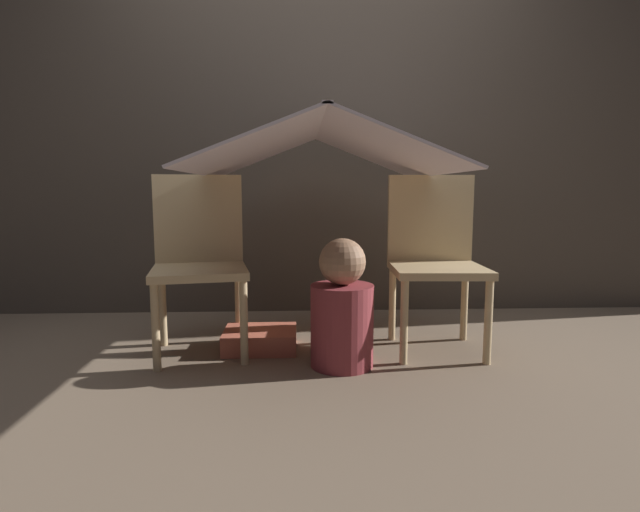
% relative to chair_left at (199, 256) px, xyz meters
% --- Properties ---
extents(ground_plane, '(8.80, 8.80, 0.00)m').
position_rel_chair_left_xyz_m(ground_plane, '(0.58, -0.15, -0.47)').
color(ground_plane, '#7A6651').
extents(wall_back, '(7.00, 0.05, 2.50)m').
position_rel_chair_left_xyz_m(wall_back, '(0.58, 0.81, 0.78)').
color(wall_back, '#4C4238').
rests_on(wall_back, ground_plane).
extents(chair_left, '(0.51, 0.51, 0.86)m').
position_rel_chair_left_xyz_m(chair_left, '(0.00, 0.00, 0.00)').
color(chair_left, '#D1B27F').
rests_on(chair_left, ground_plane).
extents(chair_right, '(0.46, 0.46, 0.86)m').
position_rel_chair_left_xyz_m(chair_right, '(1.16, 0.00, 0.00)').
color(chair_right, '#D1B27F').
rests_on(chair_right, ground_plane).
extents(sheet_canopy, '(1.14, 1.18, 0.23)m').
position_rel_chair_left_xyz_m(sheet_canopy, '(0.58, -0.08, 0.51)').
color(sheet_canopy, silver).
extents(person_front, '(0.28, 0.28, 0.58)m').
position_rel_chair_left_xyz_m(person_front, '(0.67, -0.27, -0.22)').
color(person_front, maroon).
rests_on(person_front, ground_plane).
extents(floor_cushion, '(0.36, 0.29, 0.10)m').
position_rel_chair_left_xyz_m(floor_cushion, '(0.29, -0.01, -0.42)').
color(floor_cushion, '#CC664C').
rests_on(floor_cushion, ground_plane).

